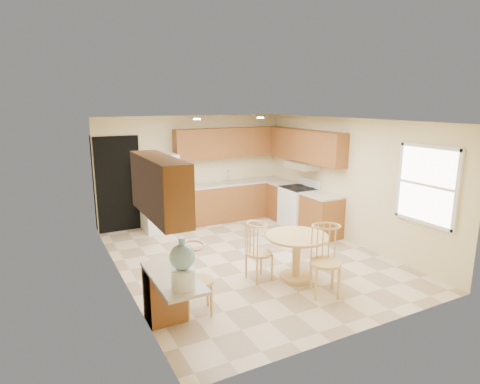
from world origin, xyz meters
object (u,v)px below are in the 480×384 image
chair_table_a (262,247)px  chair_desk (200,275)px  dining_table (297,250)px  refrigerator (159,193)px  stove (299,207)px  chair_table_b (330,256)px  water_crock (183,265)px

chair_table_a → chair_desk: bearing=-73.3°
dining_table → chair_desk: size_ratio=1.03×
dining_table → chair_desk: (-1.80, -0.36, 0.11)m
refrigerator → dining_table: 3.71m
stove → chair_table_b: stove is taller
stove → water_crock: 5.13m
chair_desk → dining_table: bearing=115.1°
chair_table_b → water_crock: 2.35m
chair_table_a → chair_table_b: bearing=27.6°
dining_table → water_crock: 2.52m
refrigerator → chair_desk: 3.91m
dining_table → refrigerator: bearing=109.0°
chair_table_a → water_crock: water_crock is taller
chair_table_b → water_crock: water_crock is taller
water_crock → dining_table: bearing=23.4°
chair_table_a → chair_table_b: chair_table_b is taller
chair_table_a → water_crock: bearing=-62.2°
stove → chair_table_b: bearing=-118.2°
stove → chair_table_a: size_ratio=1.16×
refrigerator → chair_table_b: 4.43m
stove → chair_table_a: bearing=-136.4°
chair_desk → chair_table_b: bearing=91.9°
dining_table → chair_table_a: size_ratio=1.06×
refrigerator → stove: (2.88, -1.22, -0.38)m
water_crock → chair_table_a: bearing=33.6°
refrigerator → chair_table_a: refrigerator is taller
stove → dining_table: (-1.67, -2.28, 0.01)m
stove → water_crock: (-3.92, -3.25, 0.57)m
refrigerator → water_crock: 4.59m
refrigerator → dining_table: size_ratio=1.71×
stove → chair_table_b: size_ratio=1.04×
stove → chair_desk: (-3.47, -2.63, 0.12)m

